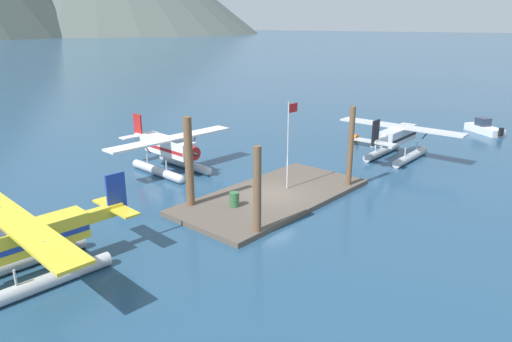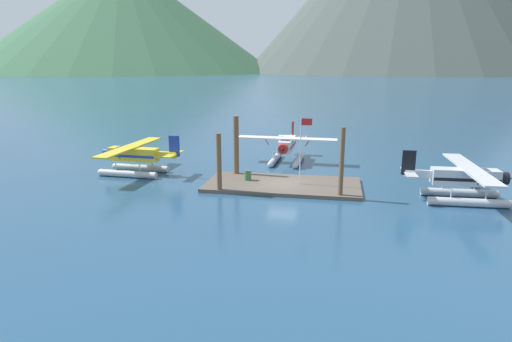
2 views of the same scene
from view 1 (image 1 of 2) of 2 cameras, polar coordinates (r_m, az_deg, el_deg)
ground_plane at (r=29.66m, az=2.12°, el=-3.40°), size 1200.00×1200.00×0.00m
dock_platform at (r=29.60m, az=2.12°, el=-3.13°), size 13.07×6.27×0.30m
piling_near_left at (r=23.63m, az=0.16°, el=-2.66°), size 0.41×0.41×4.89m
piling_near_right at (r=31.19m, az=11.56°, el=2.72°), size 0.37×0.37×5.60m
piling_far_left at (r=27.34m, az=-8.23°, el=0.81°), size 0.49×0.49×5.63m
flagpole at (r=29.70m, az=4.12°, el=4.45°), size 0.95×0.10×5.73m
fuel_drum at (r=27.48m, az=-2.68°, el=-3.51°), size 0.62×0.62×0.88m
mooring_buoy at (r=44.59m, az=12.12°, el=3.96°), size 0.78×0.78×0.78m
seaplane_yellow_port_fwd at (r=22.39m, az=-25.96°, el=-8.18°), size 7.98×10.46×3.84m
seaplane_white_bow_centre at (r=35.15m, az=-10.49°, el=2.40°), size 10.44×7.98×3.84m
seaplane_silver_stbd_aft at (r=39.89m, az=17.00°, el=3.74°), size 7.98×10.44×3.84m
boat_white_open_se at (r=52.91m, az=26.18°, el=4.78°), size 3.59×4.32×1.50m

